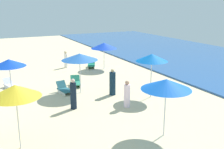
# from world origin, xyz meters

# --- Properties ---
(umbrella_0) EXTENTS (2.15, 2.15, 2.58)m
(umbrella_0) POSITION_xyz_m (8.50, 8.69, 2.35)
(umbrella_0) COLOR silver
(umbrella_0) RESTS_ON ground_plane
(umbrella_1) EXTENTS (2.31, 2.31, 2.58)m
(umbrella_1) POSITION_xyz_m (1.33, 7.40, 2.37)
(umbrella_1) COLOR silver
(umbrella_1) RESTS_ON ground_plane
(lounge_chair_1_0) EXTENTS (1.40, 0.98, 0.65)m
(lounge_chair_1_0) POSITION_xyz_m (-0.19, 7.57, 0.25)
(lounge_chair_1_0) COLOR silver
(lounge_chair_1_0) RESTS_ON ground_plane
(lounge_chair_1_1) EXTENTS (1.38, 0.84, 0.70)m
(lounge_chair_1_1) POSITION_xyz_m (0.94, 6.43, 0.25)
(lounge_chair_1_1) COLOR silver
(lounge_chair_1_1) RESTS_ON ground_plane
(umbrella_3) EXTENTS (1.96, 1.96, 2.67)m
(umbrella_3) POSITION_xyz_m (6.85, 2.85, 2.42)
(umbrella_3) COLOR silver
(umbrella_3) RESTS_ON ground_plane
(umbrella_4) EXTENTS (2.26, 2.26, 2.30)m
(umbrella_4) POSITION_xyz_m (-3.95, 11.51, 2.05)
(umbrella_4) COLOR silver
(umbrella_4) RESTS_ON ground_plane
(lounge_chair_4_0) EXTENTS (1.56, 1.14, 0.71)m
(lounge_chair_4_0) POSITION_xyz_m (-4.83, 10.65, 0.27)
(lounge_chair_4_0) COLOR silver
(lounge_chair_4_0) RESTS_ON ground_plane
(umbrella_5) EXTENTS (2.08, 2.08, 2.27)m
(umbrella_5) POSITION_xyz_m (-0.35, 3.34, 2.04)
(umbrella_5) COLOR silver
(umbrella_5) RESTS_ON ground_plane
(lounge_chair_5_0) EXTENTS (1.50, 1.02, 0.64)m
(lounge_chair_5_0) POSITION_xyz_m (-1.60, 3.43, 0.23)
(lounge_chair_5_0) COLOR silver
(lounge_chair_5_0) RESTS_ON ground_plane
(umbrella_6) EXTENTS (1.93, 1.93, 2.73)m
(umbrella_6) POSITION_xyz_m (4.10, 10.97, 2.50)
(umbrella_6) COLOR silver
(umbrella_6) RESTS_ON ground_plane
(lounge_chair_6_0) EXTENTS (1.44, 1.25, 0.71)m
(lounge_chair_6_0) POSITION_xyz_m (4.01, 12.44, 0.26)
(lounge_chair_6_0) COLOR silver
(lounge_chair_6_0) RESTS_ON ground_plane
(beachgoer_1) EXTENTS (0.42, 0.42, 1.54)m
(beachgoer_1) POSITION_xyz_m (4.86, 8.88, 0.71)
(beachgoer_1) COLOR white
(beachgoer_1) RESTS_ON ground_plane
(beachgoer_2) EXTENTS (0.42, 0.42, 1.72)m
(beachgoer_2) POSITION_xyz_m (3.79, 6.12, 0.81)
(beachgoer_2) COLOR #142031
(beachgoer_2) RESTS_ON ground_plane
(beachgoer_3) EXTENTS (0.41, 0.41, 1.51)m
(beachgoer_3) POSITION_xyz_m (-5.87, 8.61, 0.72)
(beachgoer_3) COLOR white
(beachgoer_3) RESTS_ON ground_plane
(beachgoer_4) EXTENTS (0.55, 0.55, 1.68)m
(beachgoer_4) POSITION_xyz_m (2.64, 9.07, 0.77)
(beachgoer_4) COLOR #122A3D
(beachgoer_4) RESTS_ON ground_plane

